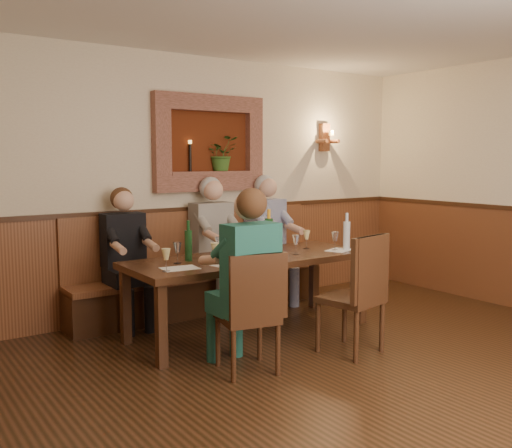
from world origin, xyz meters
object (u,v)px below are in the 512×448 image
Objects in this scene: dining_table at (250,264)px; person_bench_left at (127,270)px; spittoon_bucket at (245,244)px; chair_near_right at (352,318)px; person_bench_right at (270,250)px; water_bottle at (347,235)px; person_bench_mid at (216,257)px; person_chair_front at (244,295)px; chair_near_left at (248,337)px; wine_bottle_green_a at (269,235)px; bench at (202,282)px; wine_bottle_green_b at (188,245)px.

dining_table is 1.71× the size of person_bench_left.
chair_near_right is at bearing -60.33° from spittoon_bucket.
person_bench_right reaches higher than water_bottle.
person_bench_mid is 0.99× the size of person_bench_right.
person_bench_right is 1.02× the size of person_chair_front.
spittoon_bucket is at bearing 108.53° from chair_near_right.
water_bottle is at bearing -80.33° from person_bench_right.
person_bench_right is (0.44, 1.81, 0.32)m from chair_near_right.
spittoon_bucket is at bearing -49.03° from person_bench_left.
dining_table is 8.64× the size of spittoon_bucket.
wine_bottle_green_a reaches higher than chair_near_left.
person_bench_right reaches higher than person_bench_left.
bench is 2.01× the size of person_bench_right.
wine_bottle_green_b is (-0.01, 0.95, 0.62)m from chair_near_left.
water_bottle reaches higher than wine_bottle_green_b.
person_bench_mid is at bearing 130.41° from water_bottle.
wine_bottle_green_a reaches higher than dining_table.
chair_near_right is at bearing -67.66° from dining_table.
chair_near_left is 1.14m from wine_bottle_green_b.
spittoon_bucket is 0.53m from wine_bottle_green_b.
person_bench_right reaches higher than person_bench_mid.
person_bench_mid is 3.99× the size of wine_bottle_green_b.
person_bench_left is at bearing -173.39° from bench.
bench is at bearing 83.65° from spittoon_bucket.
water_bottle is (1.14, -0.17, 0.02)m from spittoon_bucket.
person_bench_right is at bearing 48.31° from person_chair_front.
water_bottle is (1.62, 0.60, 0.62)m from chair_near_left.
person_bench_right is at bearing 26.30° from wine_bottle_green_b.
dining_table is 6.45× the size of wine_bottle_green_b.
person_bench_left reaches higher than bench.
wine_bottle_green_a is 1.15× the size of water_bottle.
person_bench_left is at bearing 179.85° from person_bench_mid.
water_bottle is at bearing 18.37° from person_chair_front.
person_bench_right reaches higher than spittoon_bucket.
person_chair_front is at bearing -127.18° from dining_table.
person_chair_front is 3.33× the size of wine_bottle_green_a.
wine_bottle_green_b is (-0.72, -0.72, 0.28)m from person_bench_mid.
wine_bottle_green_a is (0.35, 0.10, 0.05)m from spittoon_bucket.
wine_bottle_green_a reaches higher than spittoon_bucket.
wine_bottle_green_b is (-0.49, 0.19, 0.01)m from spittoon_bucket.
person_bench_left is (-1.31, 1.82, 0.27)m from chair_near_right.
person_bench_mid is (1.02, -0.00, 0.04)m from person_bench_left.
chair_near_right is at bearing -47.50° from wine_bottle_green_b.
person_bench_right is (0.73, -0.00, 0.00)m from person_bench_mid.
person_bench_mid is 1.05m from wine_bottle_green_b.
person_bench_mid is 5.35× the size of spittoon_bucket.
wine_bottle_green_a is (-0.16, 1.01, 0.63)m from chair_near_right.
water_bottle is at bearing -49.59° from person_bench_mid.
person_bench_left reaches higher than wine_bottle_green_b.
chair_near_right is 1.60m from wine_bottle_green_b.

